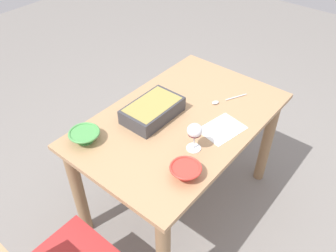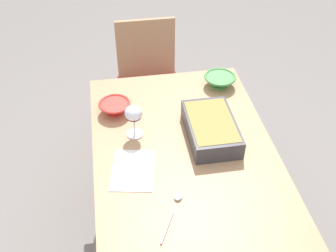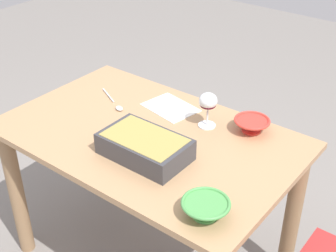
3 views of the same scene
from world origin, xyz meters
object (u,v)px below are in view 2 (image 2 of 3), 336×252
Objects in this scene: small_bowl at (115,107)px; napkin at (133,170)px; chair at (149,82)px; casserole_dish at (211,128)px; wine_glass at (134,115)px; serving_spoon at (175,206)px; mixing_bowl at (220,80)px; dining_table at (185,177)px.

napkin is (0.39, 0.05, -0.03)m from small_bowl.
chair is 3.59× the size of napkin.
wine_glass is at bearing -101.03° from casserole_dish.
small_bowl is 0.63m from serving_spoon.
wine_glass is 0.70× the size of serving_spoon.
small_bowl reaches higher than serving_spoon.
serving_spoon is at bearing 16.77° from small_bowl.
chair reaches higher than small_bowl.
mixing_bowl is 0.83m from serving_spoon.
chair reaches higher than casserole_dish.
dining_table is 5.52× the size of serving_spoon.
wine_glass reaches higher than napkin.
small_bowl is at bearing -75.88° from mixing_bowl.
wine_glass reaches higher than serving_spoon.
serving_spoon is (0.37, -0.23, -0.04)m from casserole_dish.
wine_glass reaches higher than dining_table.
serving_spoon is (0.75, -0.37, -0.03)m from mixing_bowl.
chair is 0.96m from casserole_dish.
napkin is (-0.22, -0.14, -0.01)m from serving_spoon.
casserole_dish is at bearing 78.97° from wine_glass.
napkin is (1.04, -0.19, 0.29)m from chair.
chair is at bearing 177.56° from serving_spoon.
dining_table is 0.28m from napkin.
wine_glass is 0.25m from napkin.
chair is at bearing 159.88° from small_bowl.
wine_glass is at bearing 172.21° from napkin.
dining_table is 1.48× the size of chair.
small_bowl reaches higher than dining_table.
casserole_dish reaches higher than small_bowl.
serving_spoon is at bearing 32.12° from napkin.
wine_glass is at bearing -166.42° from serving_spoon.
dining_table is 8.18× the size of small_bowl.
wine_glass reaches higher than mixing_bowl.
serving_spoon is (1.25, -0.05, 0.29)m from chair.
wine_glass is 1.04× the size of small_bowl.
wine_glass is 0.57m from mixing_bowl.
chair reaches higher than dining_table.
chair is 1.29m from serving_spoon.
mixing_bowl is at bearing 104.12° from small_bowl.
dining_table is at bearing 160.90° from serving_spoon.
serving_spoon is at bearing -2.44° from chair.
chair is (-0.98, -0.04, -0.14)m from dining_table.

